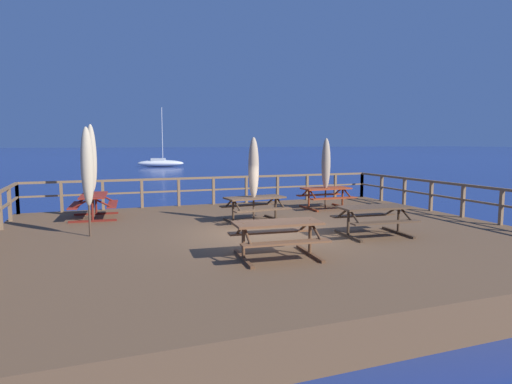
{
  "coord_description": "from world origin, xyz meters",
  "views": [
    {
      "loc": [
        -4.27,
        -10.7,
        3.15
      ],
      "look_at": [
        0.0,
        0.88,
        1.74
      ],
      "focal_mm": 30.41,
      "sensor_mm": 36.0,
      "label": 1
    }
  ],
  "objects_px": {
    "patio_umbrella_tall_front": "(87,167)",
    "patio_umbrella_short_mid": "(91,159)",
    "picnic_table_mid_centre": "(94,201)",
    "picnic_table_front_right": "(374,214)",
    "sailboat_distant": "(160,163)",
    "picnic_table_front_left": "(255,204)",
    "patio_umbrella_tall_mid_right": "(254,168)",
    "picnic_table_mid_left": "(277,232)",
    "patio_umbrella_tall_mid_left": "(326,164)",
    "picnic_table_back_left": "(326,193)"
  },
  "relations": [
    {
      "from": "picnic_table_mid_centre",
      "to": "sailboat_distant",
      "type": "bearing_deg",
      "value": 79.44
    },
    {
      "from": "picnic_table_front_left",
      "to": "patio_umbrella_tall_mid_right",
      "type": "relative_size",
      "value": 0.75
    },
    {
      "from": "patio_umbrella_tall_mid_left",
      "to": "sailboat_distant",
      "type": "distance_m",
      "value": 43.94
    },
    {
      "from": "patio_umbrella_tall_front",
      "to": "picnic_table_front_right",
      "type": "bearing_deg",
      "value": -19.32
    },
    {
      "from": "patio_umbrella_tall_mid_left",
      "to": "picnic_table_mid_centre",
      "type": "bearing_deg",
      "value": 174.68
    },
    {
      "from": "patio_umbrella_tall_front",
      "to": "patio_umbrella_tall_mid_left",
      "type": "xyz_separation_m",
      "value": [
        8.07,
        2.11,
        -0.15
      ]
    },
    {
      "from": "patio_umbrella_short_mid",
      "to": "patio_umbrella_tall_mid_right",
      "type": "distance_m",
      "value": 5.19
    },
    {
      "from": "picnic_table_mid_centre",
      "to": "picnic_table_mid_left",
      "type": "xyz_separation_m",
      "value": [
        3.62,
        -6.45,
        0.0
      ]
    },
    {
      "from": "picnic_table_mid_centre",
      "to": "picnic_table_mid_left",
      "type": "bearing_deg",
      "value": -60.68
    },
    {
      "from": "picnic_table_front_right",
      "to": "patio_umbrella_tall_mid_right",
      "type": "distance_m",
      "value": 3.84
    },
    {
      "from": "picnic_table_front_left",
      "to": "sailboat_distant",
      "type": "height_order",
      "value": "sailboat_distant"
    },
    {
      "from": "patio_umbrella_short_mid",
      "to": "patio_umbrella_tall_mid_left",
      "type": "height_order",
      "value": "patio_umbrella_short_mid"
    },
    {
      "from": "patio_umbrella_short_mid",
      "to": "picnic_table_mid_left",
      "type": "bearing_deg",
      "value": -60.66
    },
    {
      "from": "picnic_table_back_left",
      "to": "patio_umbrella_tall_front",
      "type": "distance_m",
      "value": 8.47
    },
    {
      "from": "picnic_table_mid_centre",
      "to": "patio_umbrella_tall_mid_right",
      "type": "bearing_deg",
      "value": -27.63
    },
    {
      "from": "picnic_table_mid_left",
      "to": "picnic_table_front_left",
      "type": "bearing_deg",
      "value": 76.33
    },
    {
      "from": "picnic_table_mid_centre",
      "to": "patio_umbrella_tall_front",
      "type": "relative_size",
      "value": 0.66
    },
    {
      "from": "picnic_table_mid_left",
      "to": "patio_umbrella_short_mid",
      "type": "bearing_deg",
      "value": 119.34
    },
    {
      "from": "picnic_table_mid_left",
      "to": "patio_umbrella_tall_mid_left",
      "type": "relative_size",
      "value": 0.75
    },
    {
      "from": "picnic_table_mid_centre",
      "to": "picnic_table_front_left",
      "type": "xyz_separation_m",
      "value": [
        4.62,
        -2.34,
        0.0
      ]
    },
    {
      "from": "patio_umbrella_tall_mid_right",
      "to": "sailboat_distant",
      "type": "height_order",
      "value": "sailboat_distant"
    },
    {
      "from": "patio_umbrella_short_mid",
      "to": "sailboat_distant",
      "type": "distance_m",
      "value": 43.92
    },
    {
      "from": "picnic_table_back_left",
      "to": "patio_umbrella_short_mid",
      "type": "relative_size",
      "value": 0.59
    },
    {
      "from": "patio_umbrella_short_mid",
      "to": "picnic_table_front_right",
      "type": "bearing_deg",
      "value": -37.77
    },
    {
      "from": "patio_umbrella_short_mid",
      "to": "picnic_table_mid_centre",
      "type": "bearing_deg",
      "value": -56.07
    },
    {
      "from": "picnic_table_back_left",
      "to": "picnic_table_front_right",
      "type": "bearing_deg",
      "value": -104.24
    },
    {
      "from": "picnic_table_front_left",
      "to": "patio_umbrella_short_mid",
      "type": "distance_m",
      "value": 5.38
    },
    {
      "from": "picnic_table_front_right",
      "to": "patio_umbrella_tall_front",
      "type": "distance_m",
      "value": 7.46
    },
    {
      "from": "picnic_table_front_right",
      "to": "sailboat_distant",
      "type": "relative_size",
      "value": 0.25
    },
    {
      "from": "picnic_table_front_right",
      "to": "sailboat_distant",
      "type": "bearing_deg",
      "value": 88.58
    },
    {
      "from": "picnic_table_back_left",
      "to": "picnic_table_front_left",
      "type": "bearing_deg",
      "value": -154.27
    },
    {
      "from": "patio_umbrella_tall_front",
      "to": "patio_umbrella_short_mid",
      "type": "height_order",
      "value": "patio_umbrella_short_mid"
    },
    {
      "from": "patio_umbrella_tall_front",
      "to": "patio_umbrella_tall_mid_left",
      "type": "bearing_deg",
      "value": 14.66
    },
    {
      "from": "picnic_table_front_right",
      "to": "picnic_table_mid_centre",
      "type": "height_order",
      "value": "same"
    },
    {
      "from": "patio_umbrella_tall_mid_left",
      "to": "sailboat_distant",
      "type": "bearing_deg",
      "value": 89.89
    },
    {
      "from": "picnic_table_front_right",
      "to": "picnic_table_mid_left",
      "type": "height_order",
      "value": "same"
    },
    {
      "from": "picnic_table_back_left",
      "to": "patio_umbrella_short_mid",
      "type": "height_order",
      "value": "patio_umbrella_short_mid"
    },
    {
      "from": "picnic_table_back_left",
      "to": "sailboat_distant",
      "type": "height_order",
      "value": "sailboat_distant"
    },
    {
      "from": "patio_umbrella_tall_front",
      "to": "patio_umbrella_short_mid",
      "type": "relative_size",
      "value": 0.94
    },
    {
      "from": "sailboat_distant",
      "to": "patio_umbrella_tall_mid_right",
      "type": "bearing_deg",
      "value": -94.38
    },
    {
      "from": "picnic_table_mid_left",
      "to": "patio_umbrella_tall_front",
      "type": "xyz_separation_m",
      "value": [
        -3.72,
        3.59,
        1.23
      ]
    },
    {
      "from": "picnic_table_front_left",
      "to": "patio_umbrella_short_mid",
      "type": "xyz_separation_m",
      "value": [
        -4.64,
        2.37,
        1.35
      ]
    },
    {
      "from": "picnic_table_mid_centre",
      "to": "patio_umbrella_short_mid",
      "type": "distance_m",
      "value": 1.35
    },
    {
      "from": "picnic_table_front_left",
      "to": "sailboat_distant",
      "type": "distance_m",
      "value": 45.63
    },
    {
      "from": "picnic_table_front_right",
      "to": "patio_umbrella_tall_mid_left",
      "type": "bearing_deg",
      "value": 76.12
    },
    {
      "from": "picnic_table_front_left",
      "to": "sailboat_distant",
      "type": "relative_size",
      "value": 0.25
    },
    {
      "from": "patio_umbrella_tall_front",
      "to": "picnic_table_mid_centre",
      "type": "bearing_deg",
      "value": 87.95
    },
    {
      "from": "patio_umbrella_tall_front",
      "to": "patio_umbrella_tall_mid_right",
      "type": "distance_m",
      "value": 4.69
    },
    {
      "from": "sailboat_distant",
      "to": "picnic_table_mid_centre",
      "type": "bearing_deg",
      "value": -100.56
    },
    {
      "from": "picnic_table_front_right",
      "to": "picnic_table_mid_centre",
      "type": "relative_size",
      "value": 1.03
    }
  ]
}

